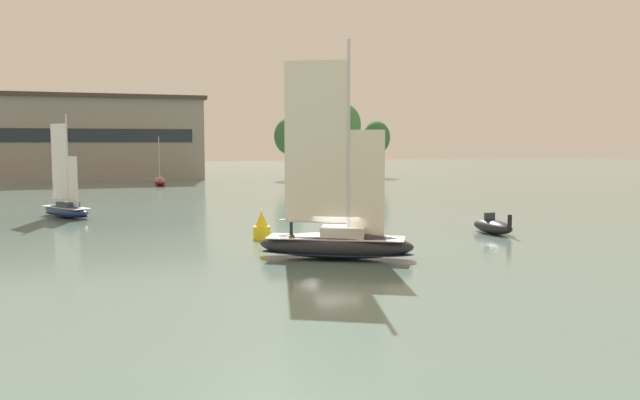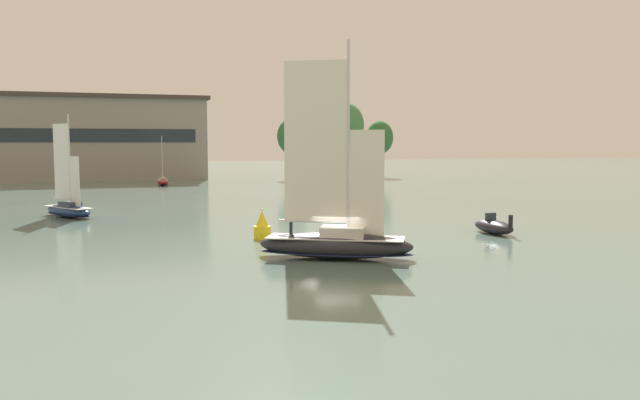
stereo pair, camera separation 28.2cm
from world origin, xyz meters
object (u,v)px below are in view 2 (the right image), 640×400
Objects in this scene: tree_shore_right at (292,136)px; sailboat_moored_mid_channel at (163,182)px; tree_shore_left at (380,138)px; tree_shore_center at (346,125)px; motor_tender at (494,227)px; sailboat_moored_far_slip at (68,208)px; channel_buoy at (262,227)px; sailboat_main at (336,241)px.

tree_shore_right reaches higher than sailboat_moored_mid_channel.
tree_shore_center reaches higher than tree_shore_left.
sailboat_moored_far_slip is at bearing 146.12° from motor_tender.
tree_shore_left is at bearing 73.02° from motor_tender.
motor_tender is 17.55m from channel_buoy.
motor_tender is (-4.15, -73.45, -7.55)m from tree_shore_right.
tree_shore_right is 5.27× the size of channel_buoy.
sailboat_moored_mid_channel is 61.18m from channel_buoy.
tree_shore_left is 1.42× the size of sailboat_moored_mid_channel.
channel_buoy is (-17.32, 2.81, 0.34)m from motor_tender.
tree_shore_right is (-19.07, -2.60, 0.19)m from tree_shore_left.
sailboat_main is at bearing -58.30° from sailboat_moored_far_slip.
sailboat_moored_far_slip is at bearing 127.79° from channel_buoy.
sailboat_main is at bearing -85.50° from sailboat_moored_mid_channel.
channel_buoy is at bearing -87.20° from sailboat_moored_mid_channel.
channel_buoy is (-40.54, -73.24, -7.01)m from tree_shore_left.
tree_shore_left is at bearing 61.03° from channel_buoy.
sailboat_moored_mid_channel is (-43.53, -12.13, -7.34)m from tree_shore_left.
sailboat_main is (-18.96, -79.41, -7.05)m from tree_shore_right.
sailboat_moored_far_slip reaches higher than sailboat_moored_mid_channel.
sailboat_moored_mid_channel is (-35.08, -9.12, -9.68)m from tree_shore_center.
tree_shore_left is 79.85m from motor_tender.
tree_shore_right reaches higher than motor_tender.
channel_buoy is at bearing -52.21° from sailboat_moored_far_slip.
channel_buoy is (2.99, -61.10, 0.33)m from sailboat_moored_mid_channel.
tree_shore_left is at bearing 65.12° from sailboat_main.
tree_shore_center is at bearing 78.57° from motor_tender.
tree_shore_left is 84.00m from channel_buoy.
tree_shore_center is at bearing -2.22° from tree_shore_right.
tree_shore_center is at bearing -160.39° from tree_shore_left.
tree_shore_center is at bearing 65.44° from channel_buoy.
sailboat_moored_far_slip is (-35.74, -52.24, -7.28)m from tree_shore_right.
tree_shore_left is 0.88× the size of sailboat_main.
sailboat_moored_far_slip is at bearing -104.79° from sailboat_moored_mid_channel.
channel_buoy reaches higher than motor_tender.
sailboat_main is 9.13m from channel_buoy.
tree_shore_center is 75.14m from motor_tender.
sailboat_moored_mid_channel is at bearing -158.70° from tree_shore_right.
sailboat_moored_mid_channel is at bearing -165.42° from tree_shore_center.
sailboat_moored_far_slip is (-11.28, -42.71, 0.26)m from sailboat_moored_mid_channel.
sailboat_moored_mid_channel is 44.17m from sailboat_moored_far_slip.
tree_shore_center is 37.52m from sailboat_moored_mid_channel.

